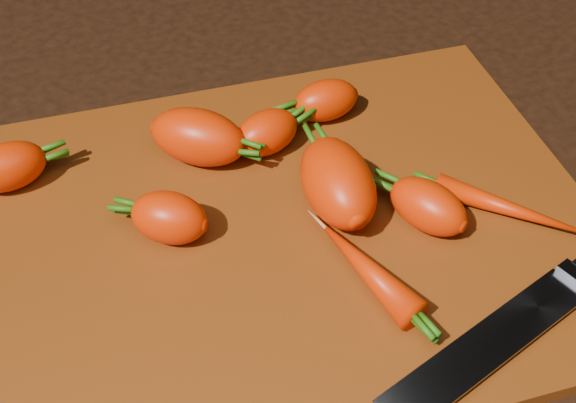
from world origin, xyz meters
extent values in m
cube|color=black|center=(0.00, 0.00, -0.01)|extent=(2.00, 2.00, 0.01)
cube|color=#722F09|center=(0.00, 0.00, 0.01)|extent=(0.50, 0.40, 0.01)
ellipsoid|color=red|center=(-0.22, 0.11, 0.03)|extent=(0.07, 0.05, 0.04)
ellipsoid|color=red|center=(-0.10, 0.02, 0.03)|extent=(0.08, 0.07, 0.04)
ellipsoid|color=red|center=(-0.05, 0.10, 0.04)|extent=(0.10, 0.09, 0.05)
ellipsoid|color=red|center=(0.04, 0.01, 0.04)|extent=(0.06, 0.10, 0.06)
ellipsoid|color=red|center=(0.07, 0.13, 0.03)|extent=(0.07, 0.04, 0.04)
ellipsoid|color=red|center=(0.01, 0.10, 0.03)|extent=(0.07, 0.06, 0.04)
ellipsoid|color=red|center=(0.11, -0.03, 0.03)|extent=(0.07, 0.08, 0.04)
ellipsoid|color=red|center=(0.17, -0.04, 0.02)|extent=(0.10, 0.10, 0.02)
ellipsoid|color=red|center=(0.04, -0.07, 0.03)|extent=(0.06, 0.11, 0.03)
cube|color=gray|center=(0.10, -0.16, 0.02)|extent=(0.02, 0.03, 0.01)
cube|color=black|center=(0.16, -0.13, 0.02)|extent=(0.11, 0.06, 0.02)
cylinder|color=#B2B2B7|center=(0.14, -0.14, 0.03)|extent=(0.01, 0.01, 0.00)
camera|label=1|loc=(-0.13, -0.43, 0.48)|focal=50.00mm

